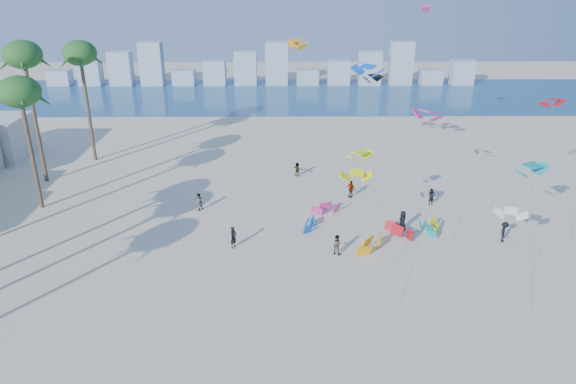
{
  "coord_description": "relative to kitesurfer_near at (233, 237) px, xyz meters",
  "views": [
    {
      "loc": [
        2.6,
        -24.18,
        21.6
      ],
      "look_at": [
        3.0,
        16.0,
        4.5
      ],
      "focal_mm": 32.85,
      "sensor_mm": 36.0,
      "label": 1
    }
  ],
  "objects": [
    {
      "name": "kitesurfer_mid",
      "position": [
        8.5,
        -1.17,
        -0.09
      ],
      "size": [
        1.04,
        0.95,
        1.72
      ],
      "primitive_type": "imported",
      "rotation": [
        0.0,
        0.0,
        2.69
      ],
      "color": "gray",
      "rests_on": "ground"
    },
    {
      "name": "ground",
      "position": [
        1.57,
        -14.75,
        -0.94
      ],
      "size": [
        220.0,
        220.0,
        0.0
      ],
      "primitive_type": "plane",
      "color": "beige",
      "rests_on": "ground"
    },
    {
      "name": "kitesurfer_near",
      "position": [
        0.0,
        0.0,
        0.0
      ],
      "size": [
        0.75,
        0.82,
        1.89
      ],
      "primitive_type": "imported",
      "rotation": [
        0.0,
        0.0,
        1.0
      ],
      "color": "black",
      "rests_on": "ground"
    },
    {
      "name": "kitesurfers_far",
      "position": [
        11.9,
        7.19,
        -0.07
      ],
      "size": [
        28.05,
        17.04,
        1.87
      ],
      "color": "black",
      "rests_on": "ground"
    },
    {
      "name": "distant_skyline",
      "position": [
        0.38,
        67.25,
        2.14
      ],
      "size": [
        85.0,
        3.0,
        8.4
      ],
      "color": "#9EADBF",
      "rests_on": "ground"
    },
    {
      "name": "ocean",
      "position": [
        1.57,
        57.25,
        -0.94
      ],
      "size": [
        220.0,
        220.0,
        0.0
      ],
      "primitive_type": "plane",
      "color": "navy",
      "rests_on": "ground"
    },
    {
      "name": "flying_kites",
      "position": [
        15.47,
        7.16,
        10.58
      ],
      "size": [
        25.83,
        31.65,
        18.49
      ],
      "color": "#EDF20C",
      "rests_on": "ground"
    },
    {
      "name": "grounded_kites",
      "position": [
        11.99,
        2.58,
        -0.47
      ],
      "size": [
        13.3,
        10.06,
        1.06
      ],
      "color": "blue",
      "rests_on": "ground"
    }
  ]
}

